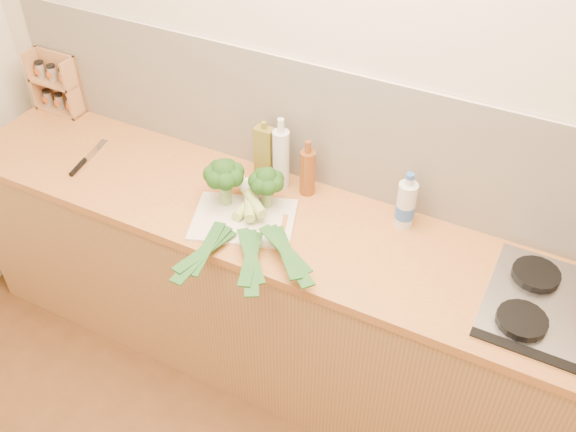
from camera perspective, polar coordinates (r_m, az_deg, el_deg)
name	(u,v)px	position (r m, az deg, el deg)	size (l,w,h in m)	color
room_shell	(336,132)	(2.58, 4.29, 7.47)	(3.50, 3.50, 3.50)	beige
counter	(301,302)	(2.84, 1.18, -7.68)	(3.20, 0.62, 0.90)	#A38044
gas_hob	(574,315)	(2.38, 24.05, -8.02)	(0.58, 0.50, 0.04)	silver
chopping_board	(244,220)	(2.55, -3.96, -0.32)	(0.40, 0.29, 0.01)	white
broccoli_left	(224,175)	(2.54, -5.71, 3.69)	(0.16, 0.17, 0.21)	#81A45F
broccoli_right	(266,181)	(2.53, -1.93, 3.11)	(0.14, 0.15, 0.18)	#81A45F
leek_front	(233,220)	(2.51, -4.88, -0.35)	(0.10, 0.64, 0.04)	white
leek_mid	(250,221)	(2.47, -3.42, -0.43)	(0.37, 0.58, 0.04)	white
leek_back	(262,214)	(2.47, -2.36, 0.22)	(0.57, 0.47, 0.04)	white
chefs_knife	(82,163)	(2.98, -17.80, 4.52)	(0.08, 0.30, 0.02)	silver
spice_rack	(58,86)	(3.37, -19.77, 10.83)	(0.25, 0.10, 0.30)	tan
oil_tin	(265,154)	(2.69, -2.10, 5.56)	(0.08, 0.05, 0.28)	olive
glass_bottle	(281,158)	(2.64, -0.62, 5.15)	(0.07, 0.07, 0.33)	silver
amber_bottle	(308,172)	(2.63, 1.75, 3.96)	(0.06, 0.06, 0.25)	brown
water_bottle	(406,206)	(2.51, 10.42, 0.90)	(0.08, 0.08, 0.23)	silver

